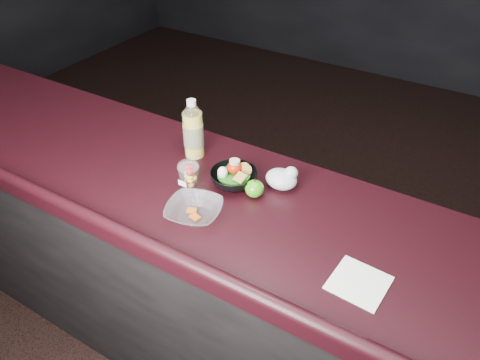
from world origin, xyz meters
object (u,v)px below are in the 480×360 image
lemonade_bottle (193,133)px  takeout_bowl (194,211)px  fruit_cup (189,174)px  green_apple (255,189)px  snack_bowl (234,177)px

lemonade_bottle → takeout_bowl: 0.40m
fruit_cup → takeout_bowl: bearing=-48.0°
green_apple → takeout_bowl: bearing=-120.4°
green_apple → takeout_bowl: size_ratio=0.31×
lemonade_bottle → takeout_bowl: (0.23, -0.32, -0.08)m
lemonade_bottle → fruit_cup: 0.22m
snack_bowl → green_apple: bearing=-12.1°
fruit_cup → takeout_bowl: size_ratio=0.49×
lemonade_bottle → takeout_bowl: lemonade_bottle is taller
green_apple → snack_bowl: size_ratio=0.37×
green_apple → takeout_bowl: 0.24m
green_apple → lemonade_bottle: bearing=162.7°
fruit_cup → takeout_bowl: 0.18m
takeout_bowl → green_apple: bearing=59.6°
green_apple → snack_bowl: 0.11m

